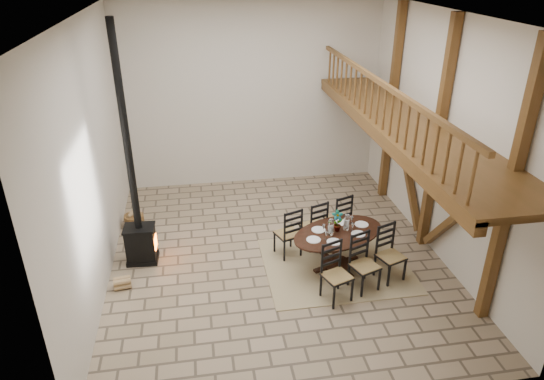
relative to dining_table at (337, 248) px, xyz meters
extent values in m
plane|color=#9B8367|center=(-1.18, 0.58, -0.43)|extent=(8.00, 8.00, 0.00)
cube|color=beige|center=(-1.18, 4.58, 2.07)|extent=(7.00, 0.02, 5.00)
cube|color=beige|center=(-1.18, -3.42, 2.07)|extent=(7.00, 0.02, 5.00)
cube|color=beige|center=(-4.68, 0.58, 2.07)|extent=(0.02, 8.00, 5.00)
cube|color=beige|center=(2.32, 0.58, 2.07)|extent=(0.02, 8.00, 5.00)
cube|color=white|center=(-1.18, 0.58, 4.57)|extent=(7.00, 8.00, 0.02)
cube|color=brown|center=(2.20, -1.92, 2.07)|extent=(0.18, 0.18, 5.00)
cube|color=brown|center=(2.20, 0.58, 2.07)|extent=(0.18, 0.18, 5.00)
cube|color=brown|center=(2.20, 3.08, 2.07)|extent=(0.18, 0.18, 5.00)
cube|color=brown|center=(2.20, -0.67, 0.97)|extent=(0.14, 2.16, 2.54)
cube|color=brown|center=(2.20, 1.83, 0.97)|extent=(0.14, 2.16, 2.54)
cube|color=brown|center=(2.20, 0.58, 2.37)|extent=(0.20, 7.80, 0.20)
cube|color=brown|center=(1.52, 0.58, 2.42)|extent=(1.60, 7.80, 0.12)
cube|color=brown|center=(0.82, 0.58, 2.32)|extent=(0.18, 7.80, 0.22)
cube|color=brown|center=(0.82, 0.58, 3.32)|extent=(0.09, 7.60, 0.09)
cube|color=brown|center=(0.82, 0.58, 2.90)|extent=(0.06, 7.60, 0.86)
cube|color=tan|center=(0.00, 0.00, -0.42)|extent=(3.00, 2.50, 0.02)
ellipsoid|color=black|center=(0.00, 0.00, 0.38)|extent=(2.31, 1.84, 0.04)
cylinder|color=black|center=(0.00, 0.00, -0.04)|extent=(0.20, 0.20, 0.75)
cylinder|color=black|center=(0.00, 0.00, -0.38)|extent=(0.62, 0.62, 0.06)
cube|color=#A7954D|center=(-0.31, -1.06, 0.10)|extent=(0.62, 0.61, 0.04)
cube|color=black|center=(-0.31, -1.06, -0.18)|extent=(0.60, 0.60, 0.51)
cube|color=black|center=(-0.39, -0.87, 0.41)|extent=(0.41, 0.19, 0.66)
cube|color=#A7954D|center=(0.31, -0.83, 0.10)|extent=(0.62, 0.61, 0.04)
cube|color=black|center=(0.31, -0.83, -0.18)|extent=(0.60, 0.60, 0.51)
cube|color=black|center=(0.24, -0.63, 0.41)|extent=(0.41, 0.19, 0.66)
cube|color=#A7954D|center=(0.93, -0.60, 0.10)|extent=(0.62, 0.61, 0.04)
cube|color=black|center=(0.93, -0.60, -0.18)|extent=(0.60, 0.60, 0.51)
cube|color=black|center=(0.86, -0.40, 0.41)|extent=(0.41, 0.19, 0.66)
cube|color=#A7954D|center=(-0.93, 0.60, 0.10)|extent=(0.62, 0.61, 0.04)
cube|color=black|center=(-0.93, 0.60, -0.18)|extent=(0.60, 0.60, 0.51)
cube|color=black|center=(-0.86, 0.40, 0.41)|extent=(0.41, 0.19, 0.66)
cube|color=#A7954D|center=(-0.31, 0.83, 0.10)|extent=(0.62, 0.61, 0.04)
cube|color=black|center=(-0.31, 0.83, -0.18)|extent=(0.60, 0.60, 0.51)
cube|color=black|center=(-0.23, 0.63, 0.41)|extent=(0.41, 0.19, 0.66)
cube|color=#A7954D|center=(0.31, 1.06, 0.10)|extent=(0.62, 0.61, 0.04)
cube|color=black|center=(0.31, 1.06, -0.18)|extent=(0.60, 0.60, 0.51)
cube|color=black|center=(0.39, 0.86, 0.41)|extent=(0.41, 0.19, 0.66)
cube|color=white|center=(0.00, 0.00, 0.41)|extent=(1.72, 1.27, 0.01)
cube|color=white|center=(0.00, 0.00, 0.49)|extent=(1.05, 0.66, 0.18)
cylinder|color=white|center=(-0.19, -0.07, 0.57)|extent=(0.12, 0.12, 0.34)
cylinder|color=white|center=(0.19, 0.07, 0.57)|extent=(0.12, 0.12, 0.34)
cylinder|color=white|center=(-0.19, -0.07, 0.48)|extent=(0.06, 0.06, 0.16)
cylinder|color=white|center=(0.19, 0.07, 0.48)|extent=(0.06, 0.06, 0.16)
imported|color=#4C723F|center=(-0.02, 0.05, 0.63)|extent=(0.29, 0.24, 0.46)
cube|color=black|center=(-4.05, 0.86, -0.38)|extent=(0.67, 0.53, 0.10)
cube|color=black|center=(-4.05, 0.86, 0.02)|extent=(0.62, 0.48, 0.70)
cube|color=#FF590C|center=(-3.74, 0.85, 0.02)|extent=(0.03, 0.28, 0.28)
cube|color=black|center=(-4.05, 0.86, 0.38)|extent=(0.66, 0.52, 0.04)
cylinder|color=black|center=(-4.05, 0.86, 2.49)|extent=(0.15, 0.15, 4.17)
cylinder|color=brown|center=(-4.35, 2.39, -0.28)|extent=(0.47, 0.47, 0.30)
cube|color=tan|center=(-4.35, 2.39, -0.09)|extent=(0.25, 0.25, 0.09)
cube|color=tan|center=(-4.38, -0.04, -0.32)|extent=(0.36, 0.27, 0.23)
camera|label=1|loc=(-2.72, -8.19, 5.53)|focal=32.00mm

